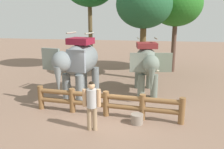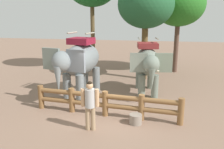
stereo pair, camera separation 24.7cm
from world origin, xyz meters
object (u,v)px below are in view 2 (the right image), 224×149
(log_fence, at_px, (105,102))
(elephant_center, at_px, (148,63))
(tree_far_right, at_px, (146,5))
(tourist_woman_in_black, at_px, (90,102))
(feed_bucket, at_px, (136,119))
(tree_far_left, at_px, (179,4))
(elephant_near_left, at_px, (79,61))

(log_fence, bearing_deg, elephant_center, 64.16)
(tree_far_right, bearing_deg, tourist_woman_in_black, -100.52)
(tree_far_right, relative_size, feed_bucket, 12.83)
(tourist_woman_in_black, height_order, feed_bucket, tourist_woman_in_black)
(tree_far_left, bearing_deg, elephant_center, -107.57)
(elephant_near_left, distance_m, elephant_center, 3.47)
(elephant_center, height_order, tree_far_left, tree_far_left)
(log_fence, bearing_deg, tree_far_left, 69.31)
(tree_far_left, distance_m, feed_bucket, 10.41)
(tourist_woman_in_black, height_order, tree_far_right, tree_far_right)
(elephant_near_left, relative_size, feed_bucket, 8.03)
(tourist_woman_in_black, bearing_deg, tree_far_right, 79.48)
(tree_far_right, bearing_deg, feed_bucket, -88.60)
(elephant_center, bearing_deg, tree_far_right, 96.95)
(tree_far_left, xyz_separation_m, tree_far_right, (-2.11, -2.45, -0.12))
(elephant_center, relative_size, tree_far_left, 0.55)
(tree_far_left, relative_size, tree_far_right, 1.03)
(tree_far_left, bearing_deg, tourist_woman_in_black, -109.41)
(tourist_woman_in_black, bearing_deg, tree_far_left, 70.59)
(elephant_center, bearing_deg, tree_far_left, 72.43)
(tourist_woman_in_black, bearing_deg, log_fence, 79.48)
(elephant_near_left, bearing_deg, tree_far_right, 54.14)
(log_fence, bearing_deg, elephant_near_left, 130.31)
(elephant_near_left, height_order, tree_far_left, tree_far_left)
(log_fence, height_order, elephant_near_left, elephant_near_left)
(log_fence, height_order, tree_far_left, tree_far_left)
(elephant_center, distance_m, tree_far_left, 6.55)
(log_fence, distance_m, tourist_woman_in_black, 1.41)
(elephant_near_left, relative_size, tree_far_right, 0.63)
(elephant_near_left, xyz_separation_m, elephant_center, (3.31, 1.02, -0.17))
(log_fence, distance_m, elephant_center, 3.64)
(log_fence, bearing_deg, tourist_woman_in_black, -100.52)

